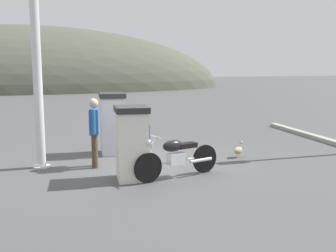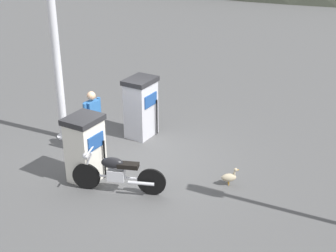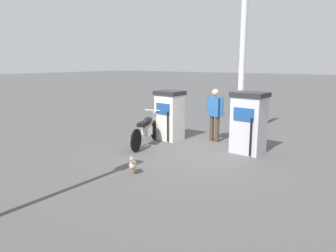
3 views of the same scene
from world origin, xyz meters
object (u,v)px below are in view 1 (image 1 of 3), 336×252
(fuel_pump_far, at_px, (113,123))
(wandering_duck, at_px, (238,150))
(canopy_support_pole, at_px, (37,73))
(fuel_pump_near, at_px, (132,142))
(attendant_person, at_px, (94,128))
(motorcycle_near_pump, at_px, (176,155))

(fuel_pump_far, distance_m, wandering_duck, 3.31)
(fuel_pump_far, height_order, canopy_support_pole, canopy_support_pole)
(fuel_pump_near, xyz_separation_m, canopy_support_pole, (-1.79, 1.51, 1.38))
(attendant_person, bearing_deg, canopy_support_pole, 165.68)
(fuel_pump_near, relative_size, canopy_support_pole, 0.34)
(fuel_pump_far, bearing_deg, fuel_pump_near, -90.00)
(attendant_person, bearing_deg, motorcycle_near_pump, -42.53)
(fuel_pump_near, height_order, motorcycle_near_pump, fuel_pump_near)
(fuel_pump_near, bearing_deg, canopy_support_pole, 139.89)
(fuel_pump_near, relative_size, fuel_pump_far, 0.94)
(fuel_pump_near, xyz_separation_m, fuel_pump_far, (-0.00, 2.51, 0.05))
(attendant_person, relative_size, canopy_support_pole, 0.35)
(fuel_pump_far, xyz_separation_m, attendant_person, (-0.62, -1.30, 0.08))
(wandering_duck, bearing_deg, motorcycle_near_pump, -147.73)
(fuel_pump_near, distance_m, attendant_person, 1.37)
(motorcycle_near_pump, distance_m, wandering_duck, 2.44)
(wandering_duck, bearing_deg, fuel_pump_far, 154.78)
(motorcycle_near_pump, distance_m, attendant_person, 2.09)
(attendant_person, relative_size, wandering_duck, 3.86)
(wandering_duck, bearing_deg, canopy_support_pole, 175.31)
(fuel_pump_far, xyz_separation_m, motorcycle_near_pump, (0.89, -2.68, -0.34))
(wandering_duck, xyz_separation_m, canopy_support_pole, (-4.74, 0.39, 1.95))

